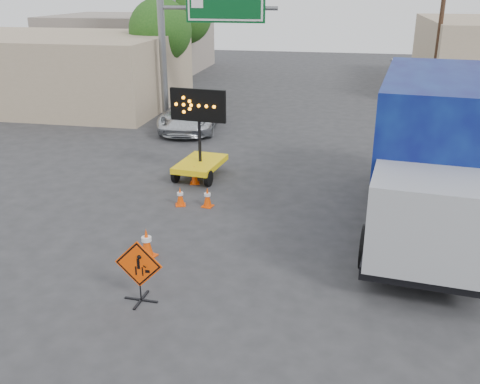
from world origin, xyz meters
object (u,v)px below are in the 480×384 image
(pickup_truck, at_px, (192,113))
(box_truck, at_px, (428,162))
(construction_sign, at_px, (139,270))
(arrow_board, at_px, (200,158))

(pickup_truck, xyz_separation_m, box_truck, (9.83, -9.69, 1.19))
(construction_sign, height_order, box_truck, box_truck)
(arrow_board, relative_size, box_truck, 0.35)
(arrow_board, bearing_deg, box_truck, -13.89)
(construction_sign, distance_m, arrow_board, 8.37)
(pickup_truck, bearing_deg, arrow_board, -76.95)
(arrow_board, height_order, box_truck, box_truck)
(construction_sign, relative_size, pickup_truck, 0.27)
(box_truck, bearing_deg, arrow_board, 165.95)
(arrow_board, distance_m, pickup_truck, 7.28)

